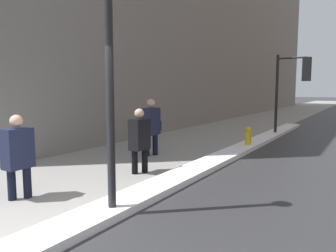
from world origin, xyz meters
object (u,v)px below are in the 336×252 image
Objects in this scene: traffic_light_near at (296,78)px; pedestrian_trailing at (18,153)px; pedestrian_with_shoulder_bag at (151,125)px; lamp_post at (109,42)px; fire_hydrant at (248,138)px; pedestrian_in_glasses at (140,138)px.

traffic_light_near is 2.22× the size of pedestrian_trailing.
pedestrian_trailing is at bearing 2.47° from pedestrian_with_shoulder_bag.
lamp_post is at bearing -90.98° from traffic_light_near.
lamp_post is 1.29× the size of traffic_light_near.
lamp_post is 4.72m from pedestrian_with_shoulder_bag.
lamp_post reaches higher than traffic_light_near.
pedestrian_with_shoulder_bag is at bearing 117.01° from lamp_post.
pedestrian_with_shoulder_bag reaches higher than fire_hydrant.
pedestrian_in_glasses is 4.47m from fire_hydrant.
traffic_light_near is 6.74m from pedestrian_with_shoulder_bag.
pedestrian_with_shoulder_bag is (-0.19, 4.24, 0.08)m from pedestrian_trailing.
pedestrian_with_shoulder_bag is at bearing -177.53° from pedestrian_trailing.
pedestrian_trailing is 1.00× the size of pedestrian_in_glasses.
fire_hydrant is (-0.72, -3.47, -1.98)m from traffic_light_near.
pedestrian_trailing is at bearing -16.30° from pedestrian_in_glasses.
lamp_post is 6.85m from fire_hydrant.
traffic_light_near is at bearing 155.75° from pedestrian_with_shoulder_bag.
traffic_light_near is 4.06m from fire_hydrant.
fire_hydrant is at bearing 165.94° from pedestrian_in_glasses.
traffic_light_near is 2.01× the size of pedestrian_with_shoulder_bag.
pedestrian_trailing reaches higher than fire_hydrant.
fire_hydrant is at bearing 142.01° from pedestrian_with_shoulder_bag.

